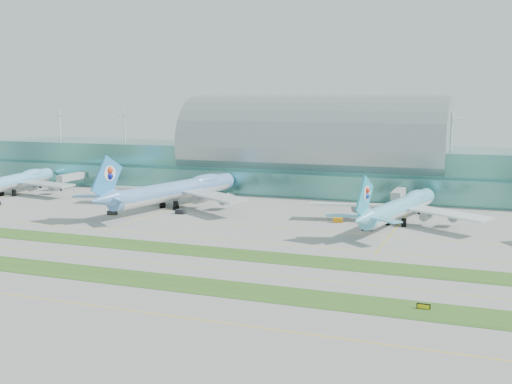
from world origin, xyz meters
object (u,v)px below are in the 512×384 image
at_px(airliner_b, 177,189).
at_px(taxiway_sign_east, 423,306).
at_px(terminal, 313,159).
at_px(airliner_a, 13,181).
at_px(airliner_c, 400,206).

xyz_separation_m(airliner_b, taxiway_sign_east, (102.68, -91.52, -6.46)).
bearing_deg(terminal, taxiway_sign_east, -66.88).
relative_size(airliner_a, airliner_c, 1.02).
bearing_deg(airliner_c, taxiway_sign_east, -67.67).
height_order(terminal, airliner_a, terminal).
distance_m(airliner_b, airliner_c, 85.51).
relative_size(terminal, airliner_a, 4.75).
relative_size(terminal, airliner_b, 4.14).
bearing_deg(airliner_b, terminal, 72.28).
xyz_separation_m(terminal, airliner_c, (49.14, -68.01, -8.21)).
xyz_separation_m(terminal, airliner_b, (-36.27, -64.05, -7.20)).
bearing_deg(airliner_a, airliner_c, -11.89).
xyz_separation_m(airliner_c, taxiway_sign_east, (17.27, -87.56, -5.45)).
relative_size(terminal, airliner_c, 4.83).
height_order(terminal, taxiway_sign_east, terminal).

